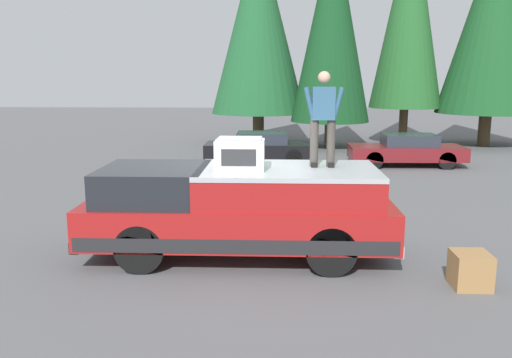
{
  "coord_description": "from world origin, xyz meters",
  "views": [
    {
      "loc": [
        -9.52,
        -0.56,
        3.26
      ],
      "look_at": [
        0.19,
        -0.19,
        1.35
      ],
      "focal_mm": 36.99,
      "sensor_mm": 36.0,
      "label": 1
    }
  ],
  "objects_px": {
    "compressor_unit": "(240,154)",
    "wooden_crate": "(470,270)",
    "pickup_truck": "(239,210)",
    "parked_car_black": "(260,147)",
    "parked_car_maroon": "(407,150)",
    "person_on_truck_bed": "(323,116)"
  },
  "relations": [
    {
      "from": "compressor_unit",
      "to": "wooden_crate",
      "type": "height_order",
      "value": "compressor_unit"
    },
    {
      "from": "pickup_truck",
      "to": "parked_car_black",
      "type": "distance_m",
      "value": 10.61
    },
    {
      "from": "pickup_truck",
      "to": "compressor_unit",
      "type": "xyz_separation_m",
      "value": [
        -0.18,
        -0.04,
        1.05
      ]
    },
    {
      "from": "pickup_truck",
      "to": "person_on_truck_bed",
      "type": "bearing_deg",
      "value": -82.04
    },
    {
      "from": "wooden_crate",
      "to": "parked_car_maroon",
      "type": "bearing_deg",
      "value": -8.63
    },
    {
      "from": "person_on_truck_bed",
      "to": "parked_car_black",
      "type": "relative_size",
      "value": 0.41
    },
    {
      "from": "parked_car_maroon",
      "to": "parked_car_black",
      "type": "distance_m",
      "value": 5.41
    },
    {
      "from": "person_on_truck_bed",
      "to": "parked_car_black",
      "type": "height_order",
      "value": "person_on_truck_bed"
    },
    {
      "from": "pickup_truck",
      "to": "wooden_crate",
      "type": "xyz_separation_m",
      "value": [
        -1.3,
        -3.72,
        -0.59
      ]
    },
    {
      "from": "person_on_truck_bed",
      "to": "wooden_crate",
      "type": "distance_m",
      "value": 3.51
    },
    {
      "from": "person_on_truck_bed",
      "to": "parked_car_black",
      "type": "xyz_separation_m",
      "value": [
        10.4,
        1.44,
        -1.97
      ]
    },
    {
      "from": "parked_car_maroon",
      "to": "wooden_crate",
      "type": "relative_size",
      "value": 7.32
    },
    {
      "from": "parked_car_maroon",
      "to": "compressor_unit",
      "type": "bearing_deg",
      "value": 152.27
    },
    {
      "from": "compressor_unit",
      "to": "parked_car_maroon",
      "type": "distance_m",
      "value": 11.7
    },
    {
      "from": "person_on_truck_bed",
      "to": "parked_car_black",
      "type": "distance_m",
      "value": 10.68
    },
    {
      "from": "parked_car_black",
      "to": "wooden_crate",
      "type": "xyz_separation_m",
      "value": [
        -11.91,
        -3.65,
        -0.3
      ]
    },
    {
      "from": "pickup_truck",
      "to": "parked_car_black",
      "type": "bearing_deg",
      "value": -0.35
    },
    {
      "from": "compressor_unit",
      "to": "wooden_crate",
      "type": "xyz_separation_m",
      "value": [
        -1.12,
        -3.68,
        -1.65
      ]
    },
    {
      "from": "pickup_truck",
      "to": "parked_car_maroon",
      "type": "relative_size",
      "value": 1.35
    },
    {
      "from": "compressor_unit",
      "to": "person_on_truck_bed",
      "type": "relative_size",
      "value": 0.5
    },
    {
      "from": "pickup_truck",
      "to": "compressor_unit",
      "type": "bearing_deg",
      "value": -167.45
    },
    {
      "from": "compressor_unit",
      "to": "person_on_truck_bed",
      "type": "distance_m",
      "value": 1.64
    }
  ]
}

